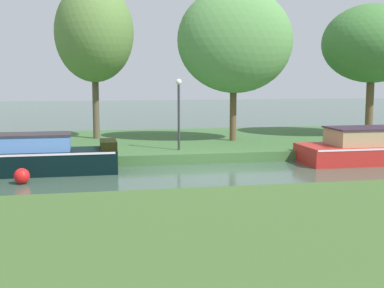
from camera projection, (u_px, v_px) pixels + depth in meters
The scene contains 10 objects.
ground_plane at pixel (223, 173), 18.14m from camera, with size 120.00×120.00×0.00m, color #3F5847.
riverbank_far at pixel (186, 143), 24.92m from camera, with size 72.00×10.00×0.40m, color #3F6937.
riverbank_near at pixel (349, 251), 9.36m from camera, with size 72.00×10.00×0.40m, color #40622B.
red_narrowboat at pixel (363, 148), 20.41m from camera, with size 4.87×2.26×1.39m.
willow_tree_left at pixel (94, 33), 24.16m from camera, with size 3.67×4.35×7.30m.
willow_tree_centre at pixel (236, 41), 23.42m from camera, with size 5.34×3.59×6.97m.
willow_tree_right at pixel (372, 44), 25.58m from camera, with size 4.98×4.67×6.52m.
lamp_post at pixel (179, 105), 20.88m from camera, with size 0.24×0.24×2.88m.
mooring_post_far at pixel (60, 145), 19.37m from camera, with size 0.13×0.13×0.86m, color #482F29.
channel_buoy at pixel (22, 176), 16.27m from camera, with size 0.50×0.50×0.50m, color red.
Camera 1 is at (-4.57, -17.31, 3.31)m, focal length 48.52 mm.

